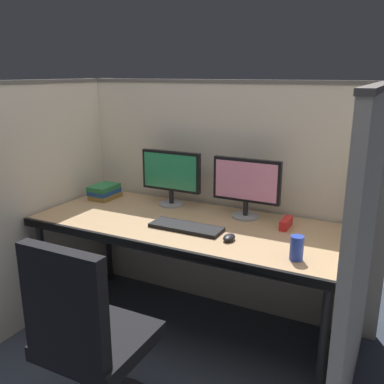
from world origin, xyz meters
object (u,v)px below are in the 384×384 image
(keyboard_main, at_px, (186,227))
(monitor_left, at_px, (171,174))
(office_chair, at_px, (93,365))
(computer_mouse, at_px, (229,238))
(red_stapler, at_px, (286,223))
(desk, at_px, (187,231))
(monitor_right, at_px, (246,184))
(book_stack, at_px, (104,192))
(soda_can, at_px, (297,248))

(keyboard_main, bearing_deg, monitor_left, 129.93)
(office_chair, height_order, computer_mouse, office_chair)
(computer_mouse, height_order, red_stapler, red_stapler)
(keyboard_main, height_order, red_stapler, red_stapler)
(monitor_left, bearing_deg, keyboard_main, -50.07)
(desk, xyz_separation_m, office_chair, (-0.00, -0.91, -0.33))
(monitor_right, distance_m, keyboard_main, 0.47)
(monitor_left, distance_m, keyboard_main, 0.52)
(keyboard_main, bearing_deg, computer_mouse, -9.76)
(monitor_right, height_order, red_stapler, monitor_right)
(monitor_right, height_order, book_stack, monitor_right)
(office_chair, xyz_separation_m, soda_can, (0.71, 0.69, 0.44))
(office_chair, bearing_deg, computer_mouse, 73.12)
(desk, distance_m, office_chair, 0.97)
(desk, xyz_separation_m, keyboard_main, (0.04, -0.09, 0.06))
(desk, bearing_deg, monitor_left, 134.14)
(monitor_right, bearing_deg, red_stapler, -13.82)
(soda_can, bearing_deg, book_stack, 164.21)
(monitor_right, xyz_separation_m, red_stapler, (0.28, -0.07, -0.19))
(soda_can, xyz_separation_m, red_stapler, (-0.16, 0.41, -0.03))
(office_chair, relative_size, monitor_right, 2.27)
(office_chair, distance_m, book_stack, 1.42)
(office_chair, height_order, keyboard_main, office_chair)
(monitor_left, distance_m, book_stack, 0.54)
(computer_mouse, xyz_separation_m, red_stapler, (0.22, 0.33, 0.01))
(monitor_right, bearing_deg, book_stack, -176.65)
(keyboard_main, bearing_deg, red_stapler, 29.15)
(office_chair, xyz_separation_m, monitor_right, (0.27, 1.17, 0.59))
(monitor_left, distance_m, soda_can, 1.11)
(office_chair, relative_size, soda_can, 7.99)
(red_stapler, bearing_deg, book_stack, 179.72)
(monitor_left, xyz_separation_m, computer_mouse, (0.60, -0.42, -0.20))
(desk, height_order, book_stack, book_stack)
(monitor_right, height_order, computer_mouse, monitor_right)
(monitor_left, bearing_deg, soda_can, -26.88)
(monitor_left, bearing_deg, office_chair, -77.35)
(desk, distance_m, soda_can, 0.75)
(office_chair, xyz_separation_m, computer_mouse, (0.33, 0.77, 0.39))
(book_stack, height_order, red_stapler, book_stack)
(desk, bearing_deg, computer_mouse, -23.19)
(monitor_right, relative_size, computer_mouse, 4.48)
(desk, height_order, monitor_left, monitor_left)
(desk, xyz_separation_m, red_stapler, (0.55, 0.19, 0.08))
(monitor_left, xyz_separation_m, soda_can, (0.98, -0.50, -0.15))
(monitor_right, bearing_deg, computer_mouse, -82.25)
(office_chair, distance_m, monitor_left, 1.35)
(monitor_left, bearing_deg, book_stack, -171.73)
(desk, bearing_deg, monitor_right, 43.75)
(keyboard_main, bearing_deg, soda_can, -10.94)
(monitor_left, distance_m, computer_mouse, 0.75)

